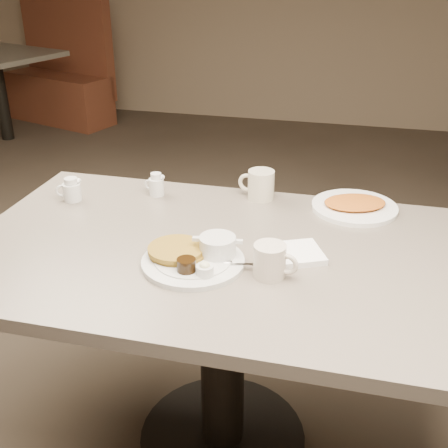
% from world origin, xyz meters
% --- Properties ---
extents(room, '(7.04, 8.04, 2.84)m').
position_xyz_m(room, '(0.00, 0.00, 1.40)').
color(room, '#4C3F33').
rests_on(room, ground).
extents(diner_table, '(1.50, 0.90, 0.75)m').
position_xyz_m(diner_table, '(0.00, 0.00, 0.58)').
color(diner_table, slate).
rests_on(diner_table, ground).
extents(main_plate, '(0.35, 0.31, 0.07)m').
position_xyz_m(main_plate, '(-0.05, -0.09, 0.77)').
color(main_plate, silver).
rests_on(main_plate, diner_table).
extents(coffee_mug_near, '(0.13, 0.10, 0.09)m').
position_xyz_m(coffee_mug_near, '(0.16, -0.11, 0.80)').
color(coffee_mug_near, beige).
rests_on(coffee_mug_near, diner_table).
extents(napkin, '(0.20, 0.19, 0.02)m').
position_xyz_m(napkin, '(0.20, 0.00, 0.76)').
color(napkin, white).
rests_on(napkin, diner_table).
extents(coffee_mug_far, '(0.13, 0.10, 0.10)m').
position_xyz_m(coffee_mug_far, '(0.04, 0.38, 0.80)').
color(coffee_mug_far, beige).
rests_on(coffee_mug_far, diner_table).
extents(creamer_left, '(0.09, 0.06, 0.08)m').
position_xyz_m(creamer_left, '(-0.58, 0.21, 0.79)').
color(creamer_left, silver).
rests_on(creamer_left, diner_table).
extents(creamer_right, '(0.08, 0.07, 0.08)m').
position_xyz_m(creamer_right, '(-0.32, 0.32, 0.79)').
color(creamer_right, silver).
rests_on(creamer_right, diner_table).
extents(hash_plate, '(0.36, 0.36, 0.04)m').
position_xyz_m(hash_plate, '(0.35, 0.37, 0.76)').
color(hash_plate, white).
rests_on(hash_plate, diner_table).
extents(booth_back_left, '(1.37, 1.48, 1.12)m').
position_xyz_m(booth_back_left, '(-2.47, 3.43, 0.41)').
color(booth_back_left, brown).
rests_on(booth_back_left, ground).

